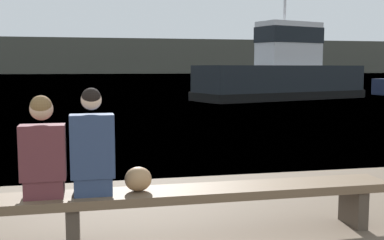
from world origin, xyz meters
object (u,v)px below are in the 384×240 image
Objects in this scene: bench_main at (73,205)px; shopping_bag at (138,179)px; tugboat_red at (283,75)px; person_left at (43,152)px; person_right at (92,149)px.

bench_main is 24.67× the size of shopping_bag.
tugboat_red is at bearing 61.83° from bench_main.
shopping_bag reaches higher than bench_main.
person_left is 0.93m from shopping_bag.
person_right is at bearing -0.63° from bench_main.
person_right is 0.54m from shopping_bag.
shopping_bag is at bearing 135.70° from tugboat_red.
shopping_bag is (0.88, 0.03, -0.30)m from person_left.
tugboat_red reaches higher than shopping_bag.
tugboat_red reaches higher than bench_main.
bench_main is at bearing -177.77° from shopping_bag.
tugboat_red is (10.73, 19.57, 0.36)m from person_left.
tugboat_red is at bearing 61.26° from person_left.
person_right is (0.19, -0.00, 0.53)m from bench_main.
bench_main is 6.39× the size of person_right.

